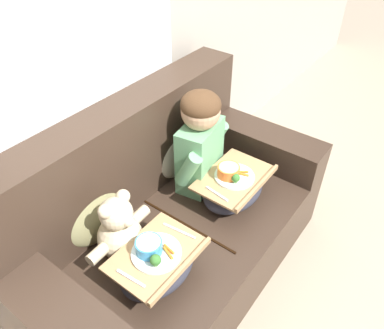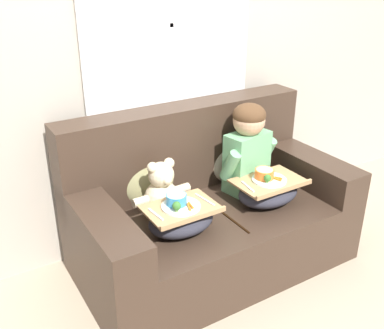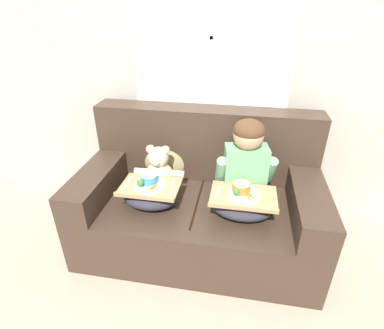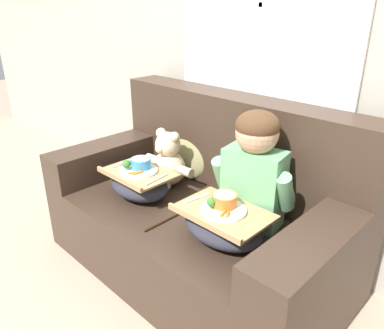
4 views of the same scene
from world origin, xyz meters
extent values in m
plane|color=tan|center=(0.00, 0.00, 0.00)|extent=(14.00, 14.00, 0.00)
cube|color=#A89E8E|center=(0.00, 0.56, 1.30)|extent=(8.00, 0.05, 2.60)
cube|color=white|center=(0.00, 0.51, 1.44)|extent=(1.17, 0.02, 1.23)
cube|color=black|center=(0.00, 0.52, 1.44)|extent=(1.12, 0.01, 1.18)
cube|color=white|center=(0.00, 0.51, 1.44)|extent=(0.02, 0.02, 1.18)
cube|color=white|center=(0.00, 0.51, 1.44)|extent=(1.12, 0.02, 0.02)
cube|color=#38281E|center=(0.00, 0.00, 0.21)|extent=(1.69, 0.92, 0.41)
cube|color=#38281E|center=(0.00, 0.35, 0.70)|extent=(1.69, 0.22, 0.56)
cube|color=#38281E|center=(-0.74, 0.00, 0.52)|extent=(0.22, 0.92, 0.20)
cube|color=#38281E|center=(0.74, 0.00, 0.52)|extent=(0.22, 0.92, 0.20)
cube|color=black|center=(0.00, -0.02, 0.42)|extent=(0.01, 0.66, 0.01)
ellipsoid|color=#C1B293|center=(0.31, 0.27, 0.59)|extent=(0.37, 0.18, 0.39)
ellipsoid|color=#898456|center=(-0.31, 0.27, 0.59)|extent=(0.38, 0.18, 0.39)
cube|color=#66A370|center=(0.31, 0.09, 0.61)|extent=(0.31, 0.21, 0.39)
sphere|color=tan|center=(0.31, 0.09, 0.89)|extent=(0.20, 0.20, 0.20)
ellipsoid|color=#4C331E|center=(0.31, 0.09, 0.93)|extent=(0.21, 0.21, 0.14)
cylinder|color=#66A370|center=(0.15, 0.05, 0.64)|extent=(0.10, 0.17, 0.22)
cylinder|color=#66A370|center=(0.48, 0.11, 0.64)|extent=(0.10, 0.17, 0.22)
sphere|color=beige|center=(-0.31, 0.09, 0.52)|extent=(0.21, 0.21, 0.21)
sphere|color=beige|center=(-0.31, 0.09, 0.68)|extent=(0.15, 0.15, 0.15)
sphere|color=beige|center=(-0.37, 0.09, 0.73)|extent=(0.06, 0.06, 0.06)
sphere|color=beige|center=(-0.26, 0.10, 0.73)|extent=(0.06, 0.06, 0.06)
sphere|color=beige|center=(-0.31, 0.03, 0.67)|extent=(0.06, 0.06, 0.06)
sphere|color=black|center=(-0.31, 0.01, 0.67)|extent=(0.02, 0.02, 0.02)
cylinder|color=beige|center=(-0.45, 0.09, 0.54)|extent=(0.11, 0.06, 0.06)
cylinder|color=beige|center=(-0.18, 0.10, 0.54)|extent=(0.11, 0.06, 0.06)
cylinder|color=beige|center=(-0.36, -0.01, 0.44)|extent=(0.06, 0.10, 0.06)
cylinder|color=beige|center=(-0.26, -0.01, 0.44)|extent=(0.06, 0.10, 0.06)
ellipsoid|color=#2D2D38|center=(0.31, -0.13, 0.49)|extent=(0.41, 0.28, 0.14)
cube|color=tan|center=(0.31, -0.13, 0.56)|extent=(0.43, 0.30, 0.01)
cube|color=tan|center=(0.31, -0.27, 0.58)|extent=(0.43, 0.02, 0.02)
cylinder|color=silver|center=(0.31, -0.13, 0.58)|extent=(0.21, 0.21, 0.01)
cylinder|color=orange|center=(0.29, -0.11, 0.61)|extent=(0.12, 0.12, 0.06)
cylinder|color=#E5D189|center=(0.29, -0.11, 0.63)|extent=(0.10, 0.10, 0.01)
sphere|color=#38702D|center=(0.27, -0.17, 0.61)|extent=(0.05, 0.05, 0.05)
cylinder|color=#7A9E56|center=(0.27, -0.17, 0.59)|extent=(0.02, 0.02, 0.02)
cylinder|color=orange|center=(0.34, -0.17, 0.59)|extent=(0.03, 0.06, 0.01)
cylinder|color=orange|center=(0.36, -0.16, 0.59)|extent=(0.04, 0.05, 0.01)
cube|color=silver|center=(0.15, -0.13, 0.57)|extent=(0.03, 0.14, 0.01)
ellipsoid|color=#2D2D38|center=(-0.31, -0.13, 0.49)|extent=(0.38, 0.28, 0.14)
cube|color=tan|center=(-0.31, -0.13, 0.56)|extent=(0.40, 0.29, 0.01)
cube|color=tan|center=(-0.31, -0.27, 0.58)|extent=(0.40, 0.02, 0.02)
cylinder|color=silver|center=(-0.31, -0.13, 0.58)|extent=(0.22, 0.22, 0.01)
cylinder|color=#3889C1|center=(-0.33, -0.10, 0.61)|extent=(0.12, 0.12, 0.06)
cylinder|color=#E5D189|center=(-0.33, -0.10, 0.63)|extent=(0.10, 0.10, 0.01)
sphere|color=#38702D|center=(-0.36, -0.18, 0.62)|extent=(0.05, 0.05, 0.05)
cylinder|color=#7A9E56|center=(-0.36, -0.18, 0.59)|extent=(0.02, 0.02, 0.02)
cylinder|color=orange|center=(-0.29, -0.18, 0.59)|extent=(0.03, 0.07, 0.01)
cylinder|color=orange|center=(-0.27, -0.17, 0.59)|extent=(0.02, 0.06, 0.01)
cube|color=silver|center=(-0.47, -0.13, 0.57)|extent=(0.02, 0.14, 0.01)
cube|color=silver|center=(-0.16, -0.13, 0.57)|extent=(0.03, 0.17, 0.01)
camera|label=1|loc=(-1.02, -0.86, 1.87)|focal=35.00mm
camera|label=2|loc=(-1.37, -1.99, 1.81)|focal=42.00mm
camera|label=3|loc=(0.27, -1.76, 1.67)|focal=28.00mm
camera|label=4|loc=(1.25, -1.30, 1.45)|focal=35.00mm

